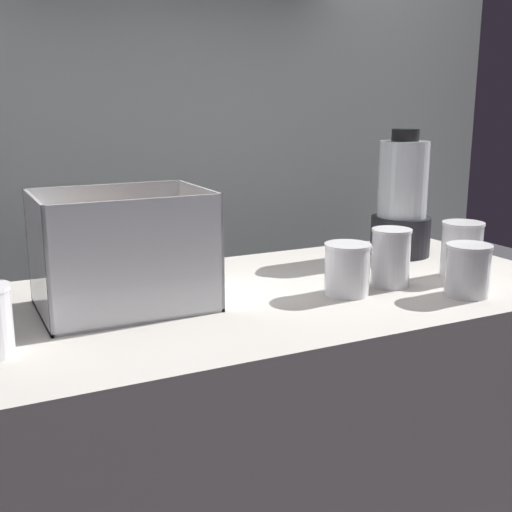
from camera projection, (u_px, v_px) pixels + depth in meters
The scene contains 8 objects.
counter at pixel (256, 486), 1.45m from camera, with size 1.40×0.64×0.90m, color beige.
back_wall_unit at pixel (143, 109), 1.93m from camera, with size 2.60×0.24×2.50m.
carrot_display_bin at pixel (126, 271), 1.24m from camera, with size 0.32×0.23×0.23m.
blender_pitcher at pixel (402, 203), 1.65m from camera, with size 0.15×0.15×0.32m.
juice_cup_mango_left at pixel (347, 273), 1.33m from camera, with size 0.10×0.10×0.11m.
juice_cup_beet_middle at pixel (391, 260), 1.39m from camera, with size 0.09×0.09×0.12m.
juice_cup_beet_right at pixel (468, 273), 1.32m from camera, with size 0.09×0.09×0.11m.
juice_cup_beet_far_right at pixel (461, 253), 1.46m from camera, with size 0.09×0.09×0.13m.
Camera 1 is at (-0.57, -1.15, 1.29)m, focal length 45.46 mm.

